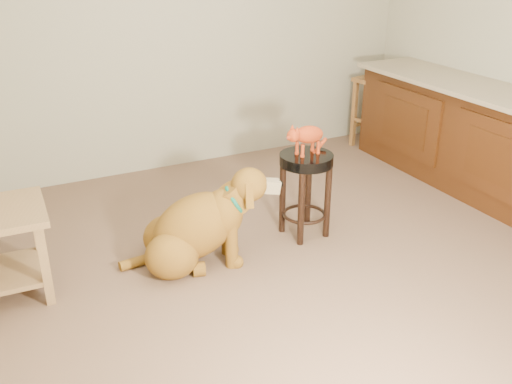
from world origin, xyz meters
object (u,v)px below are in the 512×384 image
padded_stool (306,178)px  tabby_kitten (306,136)px  golden_retriever (196,228)px  wood_stool (376,112)px  side_table (1,240)px

padded_stool → tabby_kitten: tabby_kitten is taller
padded_stool → golden_retriever: golden_retriever is taller
tabby_kitten → padded_stool: bearing=-5.7°
padded_stool → golden_retriever: size_ratio=0.58×
wood_stool → side_table: size_ratio=1.27×
golden_retriever → tabby_kitten: (0.89, 0.04, 0.52)m
padded_stool → golden_retriever: bearing=-177.3°
wood_stool → padded_stool: bearing=-141.0°
golden_retriever → wood_stool: bearing=43.2°
padded_stool → golden_retriever: 0.92m
side_table → golden_retriever: golden_retriever is taller
wood_stool → side_table: wood_stool is taller
wood_stool → tabby_kitten: 2.28m
padded_stool → side_table: (-2.12, 0.15, -0.07)m
wood_stool → side_table: bearing=-161.9°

